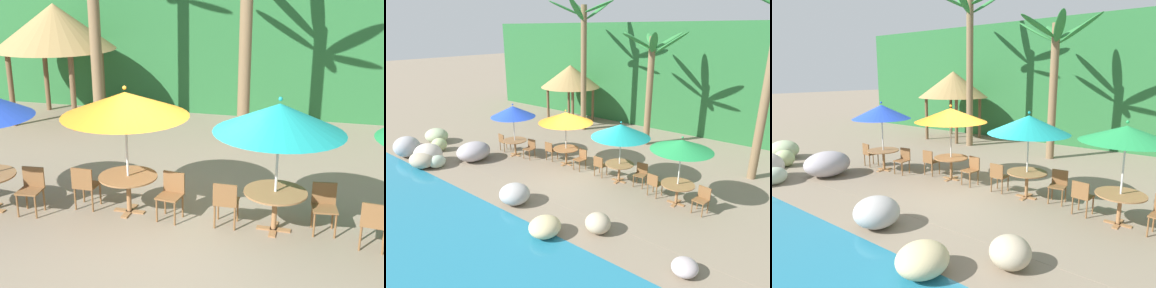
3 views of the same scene
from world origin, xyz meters
The scene contains 23 objects.
ground_plane centered at (0.00, 0.00, 0.00)m, with size 120.00×120.00×0.00m, color gray.
terrace_deck centered at (0.00, 0.00, 0.00)m, with size 18.00×5.20×0.01m.
foliage_backdrop centered at (0.00, 9.00, 3.00)m, with size 28.00×2.40×6.00m.
rock_seawall centered at (-3.99, -3.04, 0.37)m, with size 17.80×3.53×0.95m.
umbrella_blue centered at (-3.73, -0.34, 2.10)m, with size 2.02×2.02×2.45m.
dining_table_blue centered at (-3.73, -0.34, 0.61)m, with size 1.10×1.10×0.74m.
chair_blue_seaward centered at (-2.89, -0.17, 0.51)m, with size 0.46×0.47×0.87m.
chair_blue_inland centered at (-4.58, -0.32, 0.51)m, with size 0.47×0.47×0.87m.
umbrella_orange centered at (-1.13, 0.29, 2.11)m, with size 2.31×2.31×2.44m.
dining_table_orange centered at (-1.13, 0.29, 0.61)m, with size 1.10×1.10×0.74m.
chair_orange_seaward centered at (-0.27, 0.26, 0.51)m, with size 0.47×0.48×0.87m.
chair_orange_inland centered at (-1.98, 0.20, 0.51)m, with size 0.42×0.43×0.87m.
umbrella_teal centered at (1.61, 0.25, 2.05)m, with size 2.21×2.21×2.41m.
dining_table_teal centered at (1.61, 0.25, 0.61)m, with size 1.10×1.10×0.74m.
chair_teal_seaward centered at (2.44, 0.44, 0.51)m, with size 0.47×0.48×0.87m.
chair_teal_inland centered at (0.76, 0.13, 0.51)m, with size 0.43×0.44×0.87m.
umbrella_green centered at (4.08, -0.07, 2.10)m, with size 2.01×2.01×2.40m.
dining_table_green centered at (4.08, -0.07, 0.61)m, with size 1.10×1.10×0.74m.
chair_green_seaward centered at (4.93, -0.10, 0.51)m, with size 0.48×0.48×0.87m.
chair_green_inland centered at (3.22, -0.06, 0.51)m, with size 0.47×0.47×0.87m.
palm_tree_nearest centered at (-3.88, 5.04, 4.62)m, with size 3.56×3.64×7.12m.
palm_tree_second centered at (0.28, 4.95, 3.80)m, with size 3.60×3.53×5.56m.
palapa_hut centered at (-5.65, 6.00, 2.85)m, with size 3.66×3.66×3.54m.
Camera 2 is at (7.84, -10.05, 5.61)m, focal length 31.49 mm.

